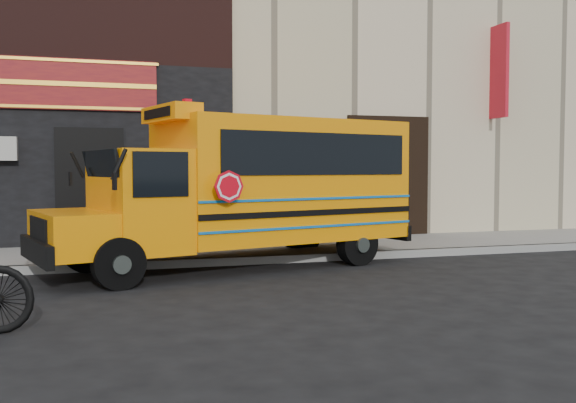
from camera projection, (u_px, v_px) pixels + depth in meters
The scene contains 6 objects.
ground at pixel (306, 288), 9.90m from camera, with size 120.00×120.00×0.00m, color black.
curb at pixel (264, 260), 12.38m from camera, with size 40.00×0.20×0.15m, color gray.
sidewalk at pixel (246, 250), 13.81m from camera, with size 40.00×3.00×0.15m, color slate.
building at pixel (197, 28), 19.56m from camera, with size 20.00×10.70×12.00m.
school_bus at pixel (251, 186), 11.96m from camera, with size 7.22×3.87×2.92m.
sign_pole at pixel (365, 182), 13.08m from camera, with size 0.10×0.24×2.82m.
Camera 1 is at (-3.12, -9.31, 1.85)m, focal length 40.00 mm.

